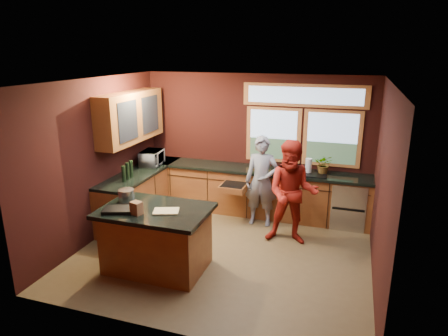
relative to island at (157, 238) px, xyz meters
The scene contains 14 objects.
floor 1.20m from the island, 43.92° to the left, with size 4.50×4.50×0.00m, color brown.
room_shell 1.72m from the island, 79.86° to the left, with size 4.52×4.02×2.71m.
back_counter 2.65m from the island, 68.07° to the left, with size 4.50×0.64×0.93m.
left_counter 1.98m from the island, 125.70° to the left, with size 0.64×2.30×0.93m.
island is the anchor object (origin of this frame).
person_grey 2.32m from the island, 61.36° to the left, with size 0.61×0.40×1.67m, color slate.
person_red 2.30m from the island, 39.79° to the left, with size 0.85×0.66×1.76m, color maroon.
microwave 2.41m from the island, 118.89° to the left, with size 0.53×0.36×0.29m, color #999999.
potted_plant 3.36m from the island, 49.49° to the left, with size 0.33×0.28×0.36m, color #999999.
paper_towel 3.15m from the island, 52.71° to the left, with size 0.12×0.12×0.28m, color white.
cutting_board 0.52m from the island, 14.04° to the right, with size 0.35×0.25×0.02m, color tan.
stock_pot 0.80m from the island, 164.74° to the left, with size 0.24×0.24×0.18m, color #B7B6BB.
paper_bag 0.63m from the island, 120.96° to the right, with size 0.15×0.12×0.18m, color brown.
black_tray 0.71m from the island, 150.95° to the right, with size 0.40×0.28×0.05m, color black.
Camera 1 is at (1.79, -5.49, 3.14)m, focal length 32.00 mm.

